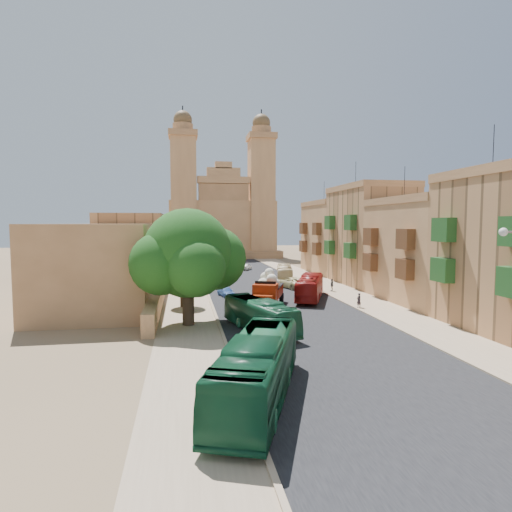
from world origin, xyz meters
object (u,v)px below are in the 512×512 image
object	(u,v)px
red_truck	(268,290)
car_cream	(292,283)
car_dkblue	(229,266)
bus_cream_east	(285,273)
bus_green_north	(260,315)
street_tree_c	(182,256)
olive_pickup	(312,283)
bus_red_east	(310,287)
pedestrian_a	(359,300)
street_tree_a	(182,273)
bus_green_south	(258,368)
church	(221,219)
car_white_a	(224,277)
street_tree_b	(182,261)
ficus_tree	(189,256)
car_blue_b	(221,264)
street_tree_d	(182,251)
car_blue_a	(226,291)
car_white_b	(246,267)
pedestrian_c	(332,285)

from	to	relation	value
red_truck	car_cream	xyz separation A→B (m)	(5.51, 11.51, -0.95)
car_dkblue	bus_cream_east	bearing A→B (deg)	-69.31
bus_green_north	car_dkblue	size ratio (longest dim) A/B	1.96
street_tree_c	olive_pickup	distance (m)	22.32
bus_red_east	pedestrian_a	size ratio (longest dim) A/B	6.60
street_tree_a	bus_green_south	world-z (taller)	street_tree_a
red_truck	car_cream	world-z (taller)	red_truck
car_cream	red_truck	bearing A→B (deg)	46.04
church	car_white_a	distance (m)	48.94
street_tree_b	red_truck	bearing A→B (deg)	-56.58
ficus_tree	car_white_a	size ratio (longest dim) A/B	2.36
ficus_tree	red_truck	bearing A→B (deg)	40.72
street_tree_c	car_cream	bearing A→B (deg)	-43.82
car_blue_b	street_tree_a	bearing A→B (deg)	-89.76
street_tree_c	bus_green_south	distance (m)	48.19
church	street_tree_d	distance (m)	32.77
car_blue_a	street_tree_a	bearing A→B (deg)	-145.06
bus_red_east	car_blue_a	xyz separation A→B (m)	(-9.00, 3.58, -0.77)
car_blue_b	bus_cream_east	bearing A→B (deg)	-62.07
street_tree_c	car_white_b	xyz separation A→B (m)	(11.52, 9.18, -2.86)
street_tree_a	pedestrian_c	world-z (taller)	street_tree_a
street_tree_c	olive_pickup	xyz separation A→B (m)	(16.46, -14.85, -2.64)
street_tree_b	pedestrian_a	size ratio (longest dim) A/B	3.66
ficus_tree	olive_pickup	distance (m)	23.88
street_tree_d	bus_green_south	xyz separation A→B (m)	(3.54, -60.02, -1.89)
olive_pickup	bus_green_south	xyz separation A→B (m)	(-12.91, -33.18, 0.77)
bus_green_north	car_blue_a	world-z (taller)	bus_green_north
bus_cream_east	car_white_a	distance (m)	8.86
street_tree_c	bus_green_south	size ratio (longest dim) A/B	0.46
street_tree_c	pedestrian_a	xyz separation A→B (m)	(17.50, -27.43, -2.70)
pedestrian_a	church	bearing A→B (deg)	-104.99
bus_green_north	pedestrian_c	size ratio (longest dim) A/B	5.85
olive_pickup	car_white_a	distance (m)	14.08
street_tree_a	car_white_b	distance (m)	35.24
street_tree_c	car_cream	xyz separation A→B (m)	(14.14, -13.57, -2.72)
street_tree_c	car_white_a	size ratio (longest dim) A/B	1.25
bus_green_north	car_dkblue	world-z (taller)	bus_green_north
bus_green_south	bus_cream_east	size ratio (longest dim) A/B	1.29
church	bus_red_east	size ratio (longest dim) A/B	3.74
church	street_tree_b	xyz separation A→B (m)	(-10.00, -54.61, -5.91)
car_dkblue	pedestrian_a	bearing A→B (deg)	-75.04
ficus_tree	car_cream	world-z (taller)	ficus_tree
car_blue_b	car_white_a	bearing A→B (deg)	-82.88
car_blue_a	car_white_b	world-z (taller)	car_blue_a
street_tree_d	bus_cream_east	bearing A→B (deg)	-52.86
street_tree_b	pedestrian_c	xyz separation A→B (m)	(18.41, -5.05, -2.83)
ficus_tree	olive_pickup	size ratio (longest dim) A/B	2.35
car_blue_b	pedestrian_a	distance (m)	44.67
bus_cream_east	pedestrian_a	world-z (taller)	bus_cream_east
car_dkblue	pedestrian_c	xyz separation A→B (m)	(9.88, -27.45, 0.10)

